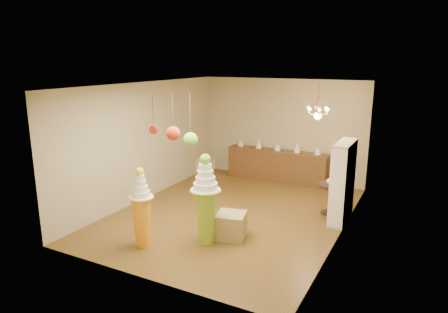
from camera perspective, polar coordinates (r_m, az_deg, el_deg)
The scene contains 17 objects.
floor at distance 9.53m, azimuth 1.21°, elevation -8.11°, with size 6.50×6.50×0.00m, color brown.
ceiling at distance 8.86m, azimuth 1.31°, elevation 10.19°, with size 6.50×6.50×0.00m, color white.
wall_back at distance 12.02m, azimuth 8.20°, elevation 3.81°, with size 5.00×0.04×3.00m, color tan.
wall_front at distance 6.44m, azimuth -11.79°, elevation -5.12°, with size 5.00×0.04×3.00m, color tan.
wall_left at distance 10.41m, azimuth -11.16°, elevation 2.14°, with size 0.04×6.50×3.00m, color tan.
wall_right at distance 8.31m, azimuth 16.89°, elevation -1.14°, with size 0.04×6.50×3.00m, color tan.
pedestal_green at distance 7.83m, azimuth -2.63°, elevation -6.99°, with size 0.68×0.68×1.81m.
pedestal_orange at distance 7.89m, azimuth -11.67°, elevation -8.18°, with size 0.50×0.50×1.59m.
burlap_riser at distance 8.23m, azimuth 1.03°, elevation -9.84°, with size 0.57×0.57×0.52m, color #948050.
sideboard at distance 11.98m, azimuth 7.58°, elevation -1.21°, with size 3.04×0.54×1.16m.
shelving_unit at distance 9.25m, azimuth 16.62°, elevation -3.47°, with size 0.33×1.20×1.80m.
round_table at distance 9.68m, azimuth 14.87°, elevation -5.30°, with size 0.72×0.72×0.72m.
vase at distance 9.57m, azimuth 15.00°, elevation -3.29°, with size 0.19×0.19×0.20m, color white.
pom_red_left at distance 7.23m, azimuth -7.27°, elevation 3.30°, with size 0.25×0.25×0.87m.
pom_green_mid at distance 7.55m, azimuth -4.80°, elevation 2.44°, with size 0.27×0.27×1.06m.
pom_red_right at distance 6.56m, azimuth -10.02°, elevation 3.83°, with size 0.15×0.15×0.63m.
chandelier at distance 9.67m, azimuth 13.25°, elevation 5.98°, with size 0.62×0.62×0.85m.
Camera 1 is at (3.93, -7.92, 3.56)m, focal length 32.00 mm.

